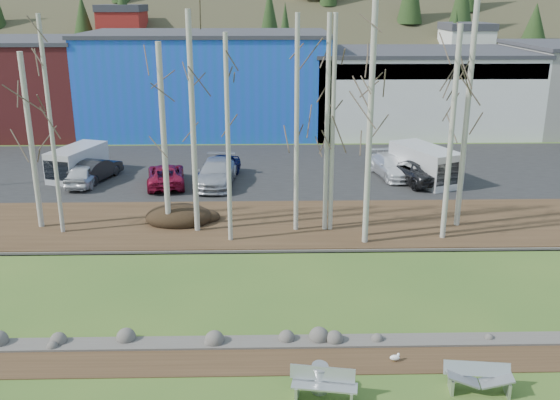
{
  "coord_description": "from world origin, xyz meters",
  "views": [
    {
      "loc": [
        -1.13,
        -15.27,
        11.06
      ],
      "look_at": [
        -0.51,
        10.97,
        2.5
      ],
      "focal_mm": 40.0,
      "sensor_mm": 36.0,
      "label": 1
    }
  ],
  "objects_px": {
    "litter_bin": "(320,379)",
    "van_grey": "(76,163)",
    "bench_intact": "(324,385)",
    "car_1": "(96,169)",
    "seagull": "(395,357)",
    "car_6": "(392,166)",
    "car_4": "(219,168)",
    "car_5": "(415,170)",
    "car_2": "(166,175)",
    "bench_damaged": "(479,378)",
    "car_0": "(85,174)",
    "car_3": "(216,173)",
    "van_white": "(427,165)"
  },
  "relations": [
    {
      "from": "bench_damaged",
      "to": "car_3",
      "type": "height_order",
      "value": "car_3"
    },
    {
      "from": "car_6",
      "to": "bench_intact",
      "type": "bearing_deg",
      "value": -115.84
    },
    {
      "from": "car_5",
      "to": "car_3",
      "type": "bearing_deg",
      "value": -16.88
    },
    {
      "from": "car_3",
      "to": "bench_intact",
      "type": "bearing_deg",
      "value": -73.59
    },
    {
      "from": "litter_bin",
      "to": "car_5",
      "type": "height_order",
      "value": "car_5"
    },
    {
      "from": "litter_bin",
      "to": "van_white",
      "type": "distance_m",
      "value": 22.85
    },
    {
      "from": "seagull",
      "to": "car_0",
      "type": "relative_size",
      "value": 0.09
    },
    {
      "from": "car_2",
      "to": "car_6",
      "type": "distance_m",
      "value": 14.19
    },
    {
      "from": "car_2",
      "to": "car_4",
      "type": "relative_size",
      "value": 1.11
    },
    {
      "from": "litter_bin",
      "to": "van_grey",
      "type": "bearing_deg",
      "value": 120.76
    },
    {
      "from": "car_6",
      "to": "van_grey",
      "type": "bearing_deg",
      "value": 169.19
    },
    {
      "from": "bench_damaged",
      "to": "car_1",
      "type": "xyz_separation_m",
      "value": [
        -16.79,
        22.24,
        0.39
      ]
    },
    {
      "from": "bench_damaged",
      "to": "car_0",
      "type": "bearing_deg",
      "value": 136.28
    },
    {
      "from": "car_2",
      "to": "car_3",
      "type": "bearing_deg",
      "value": 171.89
    },
    {
      "from": "bench_intact",
      "to": "litter_bin",
      "type": "bearing_deg",
      "value": 114.12
    },
    {
      "from": "car_4",
      "to": "van_grey",
      "type": "xyz_separation_m",
      "value": [
        -9.06,
        0.48,
        0.25
      ]
    },
    {
      "from": "car_4",
      "to": "car_3",
      "type": "bearing_deg",
      "value": -74.76
    },
    {
      "from": "car_5",
      "to": "car_4",
      "type": "bearing_deg",
      "value": -23.27
    },
    {
      "from": "car_6",
      "to": "car_2",
      "type": "bearing_deg",
      "value": 176.42
    },
    {
      "from": "car_4",
      "to": "van_grey",
      "type": "bearing_deg",
      "value": -164.88
    },
    {
      "from": "van_white",
      "to": "van_grey",
      "type": "relative_size",
      "value": 1.12
    },
    {
      "from": "car_4",
      "to": "car_5",
      "type": "xyz_separation_m",
      "value": [
        12.17,
        -0.88,
        -0.0
      ]
    },
    {
      "from": "litter_bin",
      "to": "van_white",
      "type": "relative_size",
      "value": 0.15
    },
    {
      "from": "car_1",
      "to": "car_2",
      "type": "distance_m",
      "value": 4.7
    },
    {
      "from": "car_2",
      "to": "car_5",
      "type": "xyz_separation_m",
      "value": [
        15.3,
        0.49,
        0.07
      ]
    },
    {
      "from": "bench_intact",
      "to": "car_4",
      "type": "bearing_deg",
      "value": 111.54
    },
    {
      "from": "bench_damaged",
      "to": "bench_intact",
      "type": "bearing_deg",
      "value": -169.53
    },
    {
      "from": "van_white",
      "to": "van_grey",
      "type": "height_order",
      "value": "van_white"
    },
    {
      "from": "bench_damaged",
      "to": "car_2",
      "type": "xyz_separation_m",
      "value": [
        -12.27,
        20.97,
        0.35
      ]
    },
    {
      "from": "bench_intact",
      "to": "seagull",
      "type": "bearing_deg",
      "value": 47.42
    },
    {
      "from": "car_6",
      "to": "van_grey",
      "type": "height_order",
      "value": "van_grey"
    },
    {
      "from": "car_0",
      "to": "car_3",
      "type": "xyz_separation_m",
      "value": [
        8.02,
        -0.2,
        0.09
      ]
    },
    {
      "from": "car_4",
      "to": "litter_bin",
      "type": "bearing_deg",
      "value": -60.47
    },
    {
      "from": "car_2",
      "to": "van_white",
      "type": "bearing_deg",
      "value": 173.01
    },
    {
      "from": "seagull",
      "to": "car_6",
      "type": "relative_size",
      "value": 0.08
    },
    {
      "from": "bench_damaged",
      "to": "car_0",
      "type": "xyz_separation_m",
      "value": [
        -17.22,
        21.17,
        0.38
      ]
    },
    {
      "from": "car_0",
      "to": "car_2",
      "type": "xyz_separation_m",
      "value": [
        4.96,
        -0.21,
        -0.02
      ]
    },
    {
      "from": "bench_damaged",
      "to": "car_5",
      "type": "bearing_deg",
      "value": 89.11
    },
    {
      "from": "car_5",
      "to": "car_6",
      "type": "bearing_deg",
      "value": -62.62
    },
    {
      "from": "car_1",
      "to": "seagull",
      "type": "bearing_deg",
      "value": 143.53
    },
    {
      "from": "seagull",
      "to": "car_6",
      "type": "height_order",
      "value": "car_6"
    },
    {
      "from": "car_0",
      "to": "car_4",
      "type": "relative_size",
      "value": 0.94
    },
    {
      "from": "car_4",
      "to": "car_6",
      "type": "height_order",
      "value": "car_4"
    },
    {
      "from": "bench_intact",
      "to": "car_1",
      "type": "bearing_deg",
      "value": 128.62
    },
    {
      "from": "seagull",
      "to": "car_5",
      "type": "distance_m",
      "value": 20.53
    },
    {
      "from": "van_grey",
      "to": "car_1",
      "type": "bearing_deg",
      "value": -4.16
    },
    {
      "from": "car_3",
      "to": "car_4",
      "type": "bearing_deg",
      "value": 91.2
    },
    {
      "from": "car_3",
      "to": "car_6",
      "type": "height_order",
      "value": "car_3"
    },
    {
      "from": "car_1",
      "to": "car_4",
      "type": "bearing_deg",
      "value": -161.18
    },
    {
      "from": "car_2",
      "to": "van_white",
      "type": "distance_m",
      "value": 16.01
    }
  ]
}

